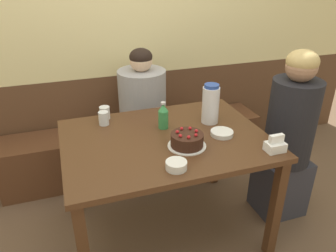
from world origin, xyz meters
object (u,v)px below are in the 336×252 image
bench_seat (137,148)px  bowl_soup_white (222,133)px  glass_water_tall (104,118)px  soju_bottle (163,116)px  glass_tumbler_short (105,113)px  person_teal_shirt (288,141)px  birthday_cake (187,140)px  person_pale_blue_shirt (143,117)px  bowl_rice_small (176,165)px  napkin_holder (275,145)px  water_pitcher (211,104)px

bench_seat → bowl_soup_white: size_ratio=16.08×
bowl_soup_white → glass_water_tall: size_ratio=1.57×
glass_water_tall → soju_bottle: bearing=-26.0°
glass_water_tall → glass_tumbler_short: 0.09m
bench_seat → person_teal_shirt: bearing=-45.1°
birthday_cake → glass_tumbler_short: (-0.40, 0.54, 0.00)m
person_pale_blue_shirt → bowl_rice_small: bearing=-5.2°
birthday_cake → soju_bottle: (-0.06, 0.27, 0.05)m
bench_seat → napkin_holder: (0.55, -1.19, 0.57)m
person_teal_shirt → person_pale_blue_shirt: (-0.85, 0.79, -0.04)m
birthday_cake → person_pale_blue_shirt: size_ratio=0.20×
birthday_cake → napkin_holder: 0.51m
water_pitcher → person_pale_blue_shirt: bearing=117.0°
soju_bottle → bowl_soup_white: bearing=-34.2°
napkin_holder → glass_water_tall: 1.10m
bowl_rice_small → person_teal_shirt: 1.00m
bench_seat → bowl_rice_small: bearing=-92.7°
soju_bottle → glass_water_tall: bearing=154.0°
bench_seat → napkin_holder: 1.43m
glass_tumbler_short → person_pale_blue_shirt: (0.35, 0.33, -0.23)m
bench_seat → bowl_soup_white: bearing=-69.2°
birthday_cake → person_pale_blue_shirt: bearing=92.9°
birthday_cake → glass_water_tall: 0.62m
bench_seat → bowl_rice_small: 1.31m
bowl_soup_white → glass_tumbler_short: size_ratio=1.63×
bowl_soup_white → bowl_rice_small: 0.48m
water_pitcher → bowl_rice_small: size_ratio=2.36×
glass_tumbler_short → napkin_holder: bearing=-41.5°
water_pitcher → person_pale_blue_shirt: size_ratio=0.24×
water_pitcher → glass_water_tall: size_ratio=2.96×
water_pitcher → glass_water_tall: 0.72m
bench_seat → person_pale_blue_shirt: bearing=-66.9°
birthday_cake → bowl_soup_white: size_ratio=1.61×
bowl_rice_small → person_pale_blue_shirt: (0.10, 1.08, -0.21)m
bowl_rice_small → person_pale_blue_shirt: person_pale_blue_shirt is taller
bench_seat → water_pitcher: 1.04m
soju_bottle → bowl_soup_white: soju_bottle is taller
water_pitcher → napkin_holder: bearing=-68.1°
birthday_cake → person_teal_shirt: 0.83m
water_pitcher → person_teal_shirt: size_ratio=0.22×
soju_bottle → birthday_cake: bearing=-78.2°
glass_water_tall → water_pitcher: bearing=-15.6°
napkin_holder → glass_water_tall: bearing=142.9°
bowl_soup_white → glass_tumbler_short: bearing=143.7°
napkin_holder → person_teal_shirt: (0.34, 0.30, -0.19)m
water_pitcher → bowl_soup_white: bearing=-92.6°
soju_bottle → person_teal_shirt: person_teal_shirt is taller
glass_water_tall → bowl_rice_small: bearing=-67.0°
birthday_cake → bowl_soup_white: (0.26, 0.06, -0.03)m
bench_seat → birthday_cake: birthday_cake is taller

